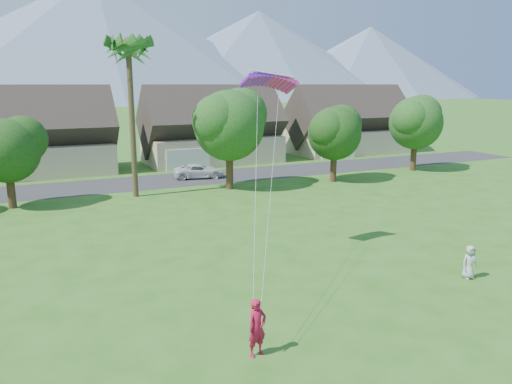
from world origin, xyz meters
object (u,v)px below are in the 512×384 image
parked_car (199,171)px  parafoil_kite (269,80)px  watcher (470,262)px  kite_flyer (257,328)px

parked_car → parafoil_kite: bearing=-178.1°
watcher → parafoil_kite: (-6.92, 7.14, 8.32)m
kite_flyer → watcher: kite_flyer is taller
kite_flyer → parafoil_kite: parafoil_kite is taller
kite_flyer → watcher: size_ratio=1.25×
watcher → parafoil_kite: size_ratio=0.54×
watcher → parked_car: watcher is taller
kite_flyer → watcher: bearing=-4.4°
kite_flyer → parafoil_kite: bearing=47.9°
watcher → parafoil_kite: bearing=143.0°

